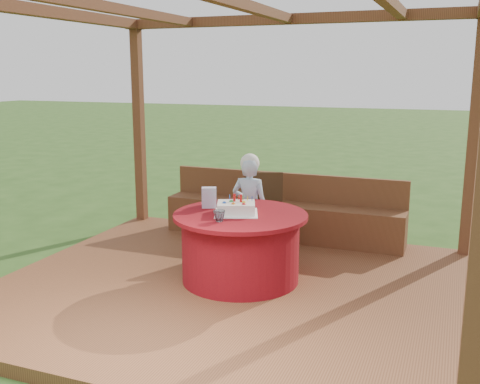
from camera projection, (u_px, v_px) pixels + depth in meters
name	position (u px, v px, depth m)	size (l,w,h in m)	color
ground	(231.00, 296.00, 5.54)	(60.00, 60.00, 0.00)	#294B19
deck	(231.00, 290.00, 5.53)	(4.50, 4.00, 0.12)	brown
pergola	(230.00, 44.00, 5.03)	(4.50, 4.00, 2.72)	brown
bench	(283.00, 217.00, 7.02)	(3.00, 0.42, 0.80)	brown
table	(240.00, 246.00, 5.57)	(1.32, 1.32, 0.69)	maroon
chair	(264.00, 208.00, 6.50)	(0.58, 0.58, 0.90)	#392412
elderly_woman	(250.00, 205.00, 6.22)	(0.41, 0.27, 1.18)	#93B9DB
birthday_cake	(236.00, 208.00, 5.49)	(0.54, 0.54, 0.19)	white
gift_bag	(209.00, 198.00, 5.72)	(0.15, 0.09, 0.21)	pink
drinking_glass	(219.00, 216.00, 5.20)	(0.11, 0.11, 0.10)	silver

